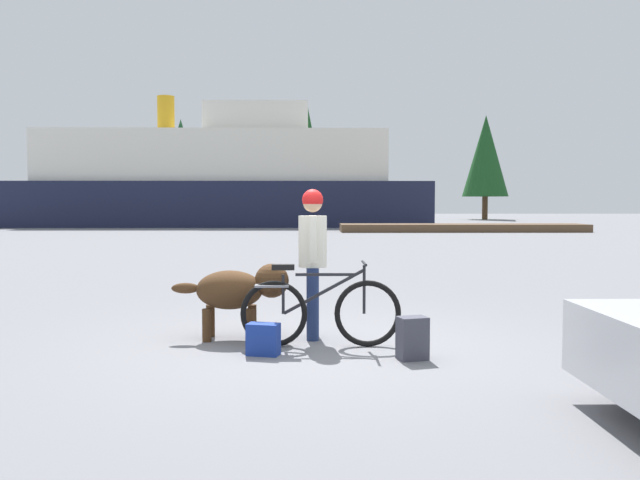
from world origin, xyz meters
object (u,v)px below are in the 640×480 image
object	(u,v)px
bicycle	(320,311)
handbag_pannier	(263,339)
ferry_boat	(219,181)
backpack	(412,338)
dog	(239,290)
person_cyclist	(313,249)

from	to	relation	value
bicycle	handbag_pannier	bearing A→B (deg)	-146.91
handbag_pannier	bicycle	bearing A→B (deg)	33.09
ferry_boat	bicycle	bearing A→B (deg)	-80.66
handbag_pannier	ferry_boat	xyz separation A→B (m)	(-5.45, 37.02, 2.76)
backpack	handbag_pannier	distance (m)	1.50
dog	backpack	distance (m)	2.10
person_cyclist	handbag_pannier	distance (m)	1.29
backpack	ferry_boat	distance (m)	37.97
dog	handbag_pannier	bearing A→B (deg)	-67.64
bicycle	backpack	world-z (taller)	bicycle
person_cyclist	handbag_pannier	world-z (taller)	person_cyclist
person_cyclist	handbag_pannier	bearing A→B (deg)	-121.49
dog	handbag_pannier	distance (m)	0.96
person_cyclist	bicycle	bearing A→B (deg)	-80.93
person_cyclist	ferry_boat	bearing A→B (deg)	99.34
dog	backpack	size ratio (longest dim) A/B	3.14
backpack	bicycle	bearing A→B (deg)	147.35
dog	ferry_boat	distance (m)	36.66
bicycle	ferry_boat	size ratio (longest dim) A/B	0.06
bicycle	dog	bearing A→B (deg)	154.62
bicycle	handbag_pannier	world-z (taller)	bicycle
bicycle	ferry_boat	bearing A→B (deg)	99.34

